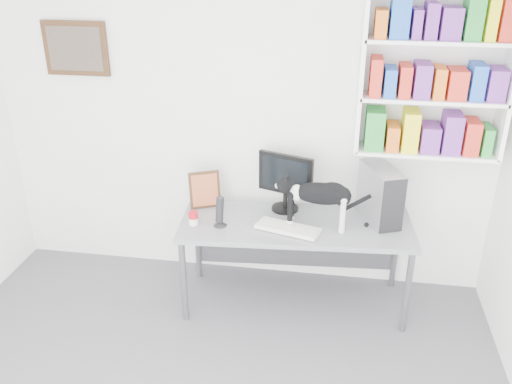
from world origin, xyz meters
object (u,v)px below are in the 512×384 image
keyboard (288,228)px  speaker (220,211)px  monitor (286,182)px  bookshelf (435,70)px  desk (295,263)px  cat (319,205)px  pc_tower (380,194)px  soup_can (193,218)px  leaning_print (205,189)px

keyboard → speaker: bearing=-163.4°
monitor → speaker: bearing=-123.7°
bookshelf → keyboard: bookshelf is taller
desk → keyboard: 0.41m
desk → cat: (0.17, -0.06, 0.55)m
monitor → keyboard: (0.06, -0.34, -0.22)m
bookshelf → monitor: bookshelf is taller
pc_tower → desk: bearing=171.2°
monitor → keyboard: 0.41m
keyboard → cat: (0.21, 0.07, 0.17)m
cat → keyboard: bearing=-159.6°
soup_can → monitor: bearing=28.6°
pc_tower → soup_can: bearing=169.8°
soup_can → cat: (0.93, 0.09, 0.14)m
pc_tower → soup_can: 1.41m
monitor → speaker: (-0.45, -0.34, -0.12)m
pc_tower → leaning_print: (-1.36, 0.01, -0.06)m
keyboard → cat: cat is taller
soup_can → bookshelf: bearing=14.6°
leaning_print → monitor: bearing=-20.1°
monitor → pc_tower: monitor is taller
bookshelf → leaning_print: bookshelf is taller
keyboard → speaker: speaker is taller
pc_tower → soup_can: pc_tower is taller
soup_can → cat: bearing=5.6°
bookshelf → pc_tower: bookshelf is taller
leaning_print → soup_can: leaning_print is taller
soup_can → cat: 0.94m
desk → speaker: speaker is taller
desk → speaker: size_ratio=7.30×
desk → speaker: 0.75m
monitor → speaker: 0.58m
keyboard → speaker: 0.52m
desk → keyboard: keyboard is taller
cat → monitor: bearing=138.0°
bookshelf → leaning_print: size_ratio=4.10×
desk → pc_tower: bearing=9.5°
pc_tower → cat: (-0.44, -0.21, -0.02)m
desk → cat: size_ratio=2.82×
monitor → leaning_print: bearing=-157.2°
bookshelf → soup_can: size_ratio=11.91×
leaning_print → cat: cat is taller
bookshelf → keyboard: (-0.95, -0.41, -1.10)m
pc_tower → leaning_print: pc_tower is taller
speaker → soup_can: bearing=-159.2°
bookshelf → speaker: (-1.46, -0.42, -1.00)m
keyboard → bookshelf: bearing=39.3°
keyboard → monitor: bearing=115.9°
keyboard → speaker: (-0.51, -0.01, 0.10)m
cat → bookshelf: bearing=26.9°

